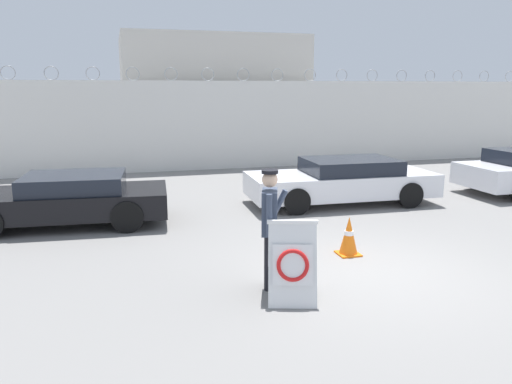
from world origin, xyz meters
The scene contains 8 objects.
ground_plane centered at (0.00, 0.00, 0.00)m, with size 90.00×90.00×0.00m, color gray.
perimeter_wall centered at (0.00, 11.15, 1.61)m, with size 36.00×0.30×3.65m.
building_block centered at (0.09, 14.64, 2.50)m, with size 7.35×5.16×5.01m.
barricade_sign centered at (-1.67, -0.64, 0.57)m, with size 0.85×0.91×1.16m.
security_guard centered at (-1.84, -0.14, 1.01)m, with size 0.53×0.62×1.80m.
traffic_cone_near centered at (-0.02, 0.92, 0.35)m, with size 0.39×0.39×0.70m.
parked_car_front_coupe centered at (-5.04, 4.42, 0.58)m, with size 4.48×2.18×1.12m.
parked_car_rear_sedan centered at (1.64, 4.69, 0.60)m, with size 4.86×2.06×1.16m.
Camera 1 is at (-3.96, -6.88, 2.96)m, focal length 35.00 mm.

